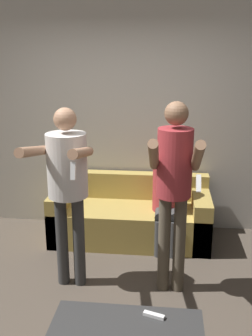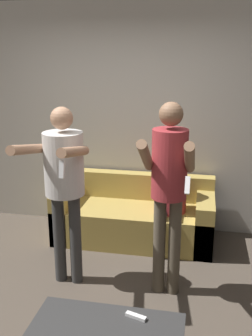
{
  "view_description": "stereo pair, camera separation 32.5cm",
  "coord_description": "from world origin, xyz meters",
  "px_view_note": "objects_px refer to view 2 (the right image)",
  "views": [
    {
      "loc": [
        0.51,
        -2.7,
        2.14
      ],
      "look_at": [
        0.1,
        1.01,
        1.02
      ],
      "focal_mm": 42.0,
      "sensor_mm": 36.0,
      "label": 1
    },
    {
      "loc": [
        0.83,
        -2.65,
        2.14
      ],
      "look_at": [
        0.1,
        1.01,
        1.02
      ],
      "focal_mm": 42.0,
      "sensor_mm": 36.0,
      "label": 2
    }
  ],
  "objects_px": {
    "couch": "(135,217)",
    "person_seated": "(171,195)",
    "coffee_table": "(105,335)",
    "remote_on_table": "(136,316)",
    "person_standing_right": "(169,181)",
    "person_standing_left": "(64,175)"
  },
  "relations": [
    {
      "from": "couch",
      "to": "person_standing_left",
      "type": "height_order",
      "value": "person_standing_left"
    },
    {
      "from": "person_seated",
      "to": "remote_on_table",
      "type": "xyz_separation_m",
      "value": [
        -0.08,
        -1.79,
        -0.24
      ]
    },
    {
      "from": "person_standing_right",
      "to": "remote_on_table",
      "type": "bearing_deg",
      "value": -97.83
    },
    {
      "from": "person_standing_right",
      "to": "person_seated",
      "type": "xyz_separation_m",
      "value": [
        -0.05,
        0.89,
        -0.46
      ]
    },
    {
      "from": "coffee_table",
      "to": "remote_on_table",
      "type": "relative_size",
      "value": 6.69
    },
    {
      "from": "couch",
      "to": "person_standing_right",
      "type": "bearing_deg",
      "value": -65.28
    },
    {
      "from": "coffee_table",
      "to": "person_standing_right",
      "type": "bearing_deg",
      "value": 74.16
    },
    {
      "from": "coffee_table",
      "to": "person_seated",
      "type": "bearing_deg",
      "value": 82.56
    },
    {
      "from": "person_standing_left",
      "to": "remote_on_table",
      "type": "height_order",
      "value": "person_standing_left"
    },
    {
      "from": "couch",
      "to": "person_seated",
      "type": "bearing_deg",
      "value": -16.79
    },
    {
      "from": "person_standing_right",
      "to": "couch",
      "type": "bearing_deg",
      "value": 114.72
    },
    {
      "from": "coffee_table",
      "to": "remote_on_table",
      "type": "bearing_deg",
      "value": 42.86
    },
    {
      "from": "person_seated",
      "to": "coffee_table",
      "type": "bearing_deg",
      "value": -97.44
    },
    {
      "from": "person_seated",
      "to": "person_standing_left",
      "type": "bearing_deg",
      "value": -134.9
    },
    {
      "from": "person_standing_left",
      "to": "couch",
      "type": "bearing_deg",
      "value": 65.37
    },
    {
      "from": "remote_on_table",
      "to": "person_seated",
      "type": "bearing_deg",
      "value": 87.53
    },
    {
      "from": "person_seated",
      "to": "remote_on_table",
      "type": "bearing_deg",
      "value": -92.47
    },
    {
      "from": "person_standing_right",
      "to": "remote_on_table",
      "type": "distance_m",
      "value": 1.14
    },
    {
      "from": "person_seated",
      "to": "person_standing_right",
      "type": "bearing_deg",
      "value": -87.03
    },
    {
      "from": "coffee_table",
      "to": "person_standing_left",
      "type": "bearing_deg",
      "value": 121.02
    },
    {
      "from": "couch",
      "to": "person_seated",
      "type": "distance_m",
      "value": 0.57
    },
    {
      "from": "couch",
      "to": "person_standing_left",
      "type": "relative_size",
      "value": 1.07
    }
  ]
}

